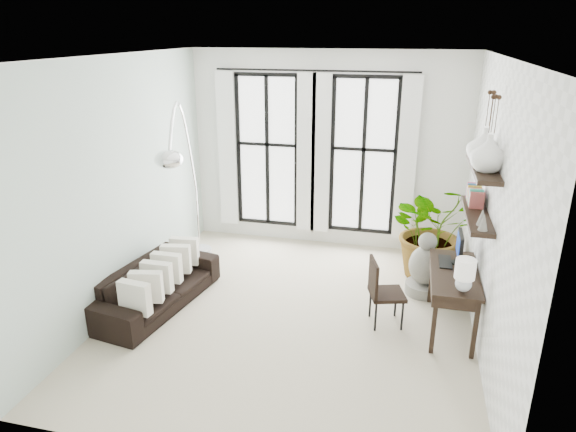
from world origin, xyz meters
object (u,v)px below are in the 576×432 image
(desk, at_px, (454,277))
(buddha, at_px, (425,268))
(plant, at_px, (433,230))
(arc_lamp, at_px, (181,144))
(sofa, at_px, (156,286))
(desk_chair, at_px, (381,288))

(desk, height_order, buddha, desk)
(plant, xyz_separation_m, arc_lamp, (-3.43, -0.92, 1.28))
(sofa, bearing_deg, desk_chair, -75.78)
(plant, distance_m, arc_lamp, 3.78)
(arc_lamp, bearing_deg, desk, -8.82)
(plant, bearing_deg, desk_chair, -112.28)
(sofa, bearing_deg, arc_lamp, 2.72)
(sofa, relative_size, plant, 1.34)
(buddha, bearing_deg, desk, -71.78)
(sofa, bearing_deg, plant, -53.81)
(desk, distance_m, buddha, 1.01)
(sofa, height_order, plant, plant)
(desk, xyz_separation_m, arc_lamp, (-3.64, 0.57, 1.30))
(plant, bearing_deg, sofa, -153.41)
(sofa, xyz_separation_m, desk_chair, (2.91, 0.23, 0.20))
(desk, bearing_deg, desk_chair, -176.81)
(desk, relative_size, buddha, 1.43)
(desk_chair, relative_size, arc_lamp, 0.33)
(plant, bearing_deg, arc_lamp, -164.95)
(arc_lamp, bearing_deg, desk_chair, -12.31)
(desk, distance_m, desk_chair, 0.87)
(desk_chair, relative_size, buddha, 0.96)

